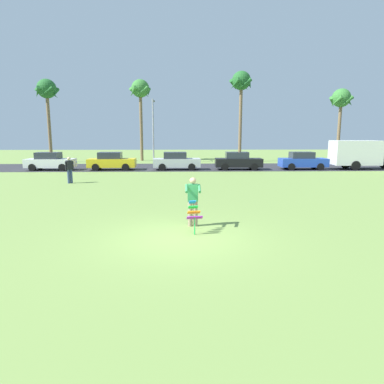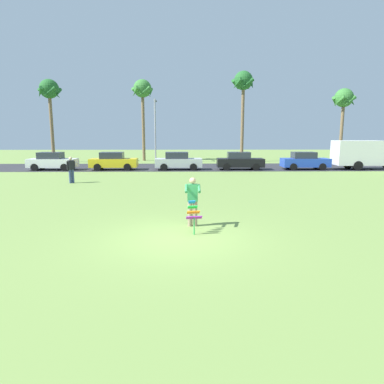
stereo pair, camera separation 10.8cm
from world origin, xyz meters
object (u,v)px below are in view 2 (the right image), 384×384
at_px(parked_car_white, 52,161).
at_px(parked_truck_white_box, 366,154).
at_px(parked_car_yellow, 113,161).
at_px(palm_tree_right_near, 143,92).
at_px(person_walker_near, 71,169).
at_px(streetlight_pole, 155,127).
at_px(palm_tree_far_left, 344,101).
at_px(person_kite_flyer, 193,200).
at_px(parked_car_blue, 305,161).
at_px(parked_car_black, 240,161).
at_px(kite_held, 193,213).
at_px(parked_car_silver, 178,161).
at_px(palm_tree_centre_far, 243,85).
at_px(palm_tree_left_near, 49,93).

bearing_deg(parked_car_white, parked_truck_white_box, -0.00).
xyz_separation_m(parked_car_yellow, palm_tree_right_near, (1.45, 10.80, 7.26)).
bearing_deg(parked_car_yellow, person_walker_near, -97.11).
bearing_deg(streetlight_pole, palm_tree_far_left, 3.06).
xyz_separation_m(person_kite_flyer, palm_tree_right_near, (-5.30, 29.92, 7.09)).
distance_m(parked_car_white, streetlight_pole, 12.00).
distance_m(parked_car_blue, streetlight_pole, 16.49).
distance_m(person_kite_flyer, streetlight_pole, 27.24).
xyz_separation_m(parked_car_black, streetlight_pole, (-8.28, 7.71, 3.22)).
relative_size(parked_car_blue, streetlight_pole, 0.60).
distance_m(parked_car_yellow, streetlight_pole, 8.93).
bearing_deg(kite_held, parked_car_silver, 92.67).
height_order(palm_tree_centre_far, person_walker_near, palm_tree_centre_far).
bearing_deg(parked_car_black, parked_truck_white_box, -0.00).
bearing_deg(person_kite_flyer, person_walker_near, 125.76).
height_order(parked_car_white, parked_car_yellow, same).
bearing_deg(parked_car_black, palm_tree_far_left, 33.96).
xyz_separation_m(parked_car_silver, parked_car_blue, (11.53, 0.00, 0.00)).
xyz_separation_m(parked_car_black, parked_truck_white_box, (11.55, -0.00, 0.64)).
distance_m(parked_car_blue, palm_tree_right_near, 20.55).
xyz_separation_m(palm_tree_right_near, person_walker_near, (-2.48, -19.11, -7.10)).
height_order(person_kite_flyer, kite_held, person_kite_flyer).
bearing_deg(parked_car_black, palm_tree_right_near, 132.74).
relative_size(person_kite_flyer, palm_tree_left_near, 0.19).
distance_m(palm_tree_far_left, streetlight_pole, 21.65).
bearing_deg(kite_held, person_walker_near, 123.76).
height_order(palm_tree_far_left, person_walker_near, palm_tree_far_left).
distance_m(person_kite_flyer, parked_car_white, 22.69).
distance_m(person_kite_flyer, kite_held, 0.89).
relative_size(palm_tree_centre_far, streetlight_pole, 1.45).
xyz_separation_m(parked_car_white, palm_tree_left_near, (-3.05, 8.34, 6.92)).
distance_m(parked_car_white, parked_car_black, 16.90).
bearing_deg(parked_car_silver, person_walker_near, -129.55).
xyz_separation_m(parked_truck_white_box, palm_tree_far_left, (1.59, 8.85, 5.51)).
xyz_separation_m(parked_car_blue, person_walker_near, (-18.39, -8.31, 0.16)).
bearing_deg(person_kite_flyer, parked_car_yellow, 109.44).
xyz_separation_m(parked_car_black, parked_car_blue, (5.93, -0.00, 0.00)).
height_order(palm_tree_left_near, streetlight_pole, palm_tree_left_near).
xyz_separation_m(parked_car_black, palm_tree_right_near, (-9.98, 10.80, 7.26)).
relative_size(kite_held, parked_car_silver, 0.24).
bearing_deg(person_walker_near, parked_car_yellow, 82.89).
xyz_separation_m(palm_tree_far_left, streetlight_pole, (-21.43, -1.15, -2.92)).
height_order(person_kite_flyer, person_walker_near, same).
relative_size(parked_car_black, palm_tree_centre_far, 0.42).
relative_size(parked_car_black, parked_truck_white_box, 0.63).
height_order(kite_held, palm_tree_far_left, palm_tree_far_left).
height_order(parked_car_yellow, parked_car_black, same).
relative_size(parked_car_white, palm_tree_left_near, 0.46).
relative_size(parked_truck_white_box, palm_tree_far_left, 0.81).
height_order(parked_car_white, parked_car_blue, same).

